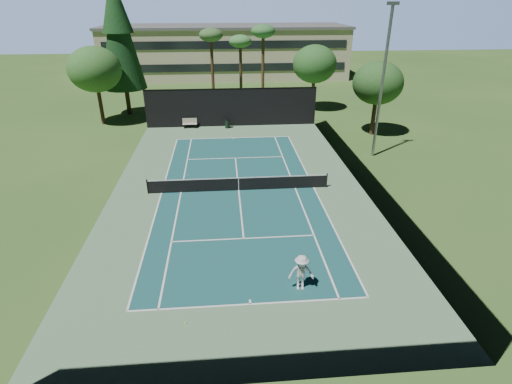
% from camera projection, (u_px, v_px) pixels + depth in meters
% --- Properties ---
extents(ground, '(160.00, 160.00, 0.00)m').
position_uv_depth(ground, '(239.00, 190.00, 28.70)').
color(ground, '#335921').
rests_on(ground, ground).
extents(apron_slab, '(18.00, 32.00, 0.01)m').
position_uv_depth(apron_slab, '(239.00, 190.00, 28.70)').
color(apron_slab, '#5B825C').
rests_on(apron_slab, ground).
extents(court_surface, '(10.97, 23.77, 0.01)m').
position_uv_depth(court_surface, '(239.00, 190.00, 28.70)').
color(court_surface, '#194F50').
rests_on(court_surface, ground).
extents(court_lines, '(11.07, 23.87, 0.01)m').
position_uv_depth(court_lines, '(239.00, 190.00, 28.69)').
color(court_lines, white).
rests_on(court_lines, ground).
extents(tennis_net, '(12.90, 0.10, 1.10)m').
position_uv_depth(tennis_net, '(239.00, 183.00, 28.46)').
color(tennis_net, black).
rests_on(tennis_net, ground).
extents(fence, '(18.04, 32.05, 4.03)m').
position_uv_depth(fence, '(238.00, 164.00, 27.87)').
color(fence, black).
rests_on(fence, ground).
extents(player, '(1.26, 0.80, 1.87)m').
position_uv_depth(player, '(301.00, 273.00, 18.65)').
color(player, silver).
rests_on(player, ground).
extents(tennis_ball_a, '(0.08, 0.08, 0.08)m').
position_uv_depth(tennis_ball_a, '(186.00, 323.00, 17.00)').
color(tennis_ball_a, '#DEF537').
rests_on(tennis_ball_a, ground).
extents(tennis_ball_b, '(0.07, 0.07, 0.07)m').
position_uv_depth(tennis_ball_b, '(188.00, 175.00, 31.10)').
color(tennis_ball_b, '#BDDC32').
rests_on(tennis_ball_b, ground).
extents(tennis_ball_c, '(0.06, 0.06, 0.06)m').
position_uv_depth(tennis_ball_c, '(225.00, 181.00, 30.07)').
color(tennis_ball_c, '#CEE233').
rests_on(tennis_ball_c, ground).
extents(tennis_ball_d, '(0.07, 0.07, 0.07)m').
position_uv_depth(tennis_ball_d, '(182.00, 162.00, 33.47)').
color(tennis_ball_d, '#BDD22F').
rests_on(tennis_ball_d, ground).
extents(park_bench, '(1.50, 0.45, 1.02)m').
position_uv_depth(park_bench, '(190.00, 123.00, 42.16)').
color(park_bench, beige).
rests_on(park_bench, ground).
extents(trash_bin, '(0.56, 0.56, 0.95)m').
position_uv_depth(trash_bin, '(228.00, 124.00, 42.14)').
color(trash_bin, black).
rests_on(trash_bin, ground).
extents(pine_tree, '(4.80, 4.80, 15.00)m').
position_uv_depth(pine_tree, '(118.00, 27.00, 43.28)').
color(pine_tree, '#442D1D').
rests_on(pine_tree, ground).
extents(palm_a, '(2.80, 2.80, 9.32)m').
position_uv_depth(palm_a, '(211.00, 38.00, 46.42)').
color(palm_a, '#4D3221').
rests_on(palm_a, ground).
extents(palm_b, '(2.80, 2.80, 8.42)m').
position_uv_depth(palm_b, '(240.00, 44.00, 48.83)').
color(palm_b, '#44301D').
rests_on(palm_b, ground).
extents(palm_c, '(2.80, 2.80, 9.77)m').
position_uv_depth(palm_c, '(263.00, 35.00, 45.79)').
color(palm_c, '#4F3A22').
rests_on(palm_c, ground).
extents(decid_tree_a, '(5.12, 5.12, 7.62)m').
position_uv_depth(decid_tree_a, '(315.00, 64.00, 46.74)').
color(decid_tree_a, '#4F3122').
rests_on(decid_tree_a, ground).
extents(decid_tree_b, '(4.80, 4.80, 7.14)m').
position_uv_depth(decid_tree_b, '(378.00, 83.00, 38.25)').
color(decid_tree_b, '#47301E').
rests_on(decid_tree_b, ground).
extents(decid_tree_c, '(5.44, 5.44, 8.09)m').
position_uv_depth(decid_tree_c, '(95.00, 70.00, 41.22)').
color(decid_tree_c, '#462D1E').
rests_on(decid_tree_c, ground).
extents(campus_building, '(40.50, 12.50, 8.30)m').
position_uv_depth(campus_building, '(226.00, 51.00, 67.99)').
color(campus_building, beige).
rests_on(campus_building, ground).
extents(light_pole, '(0.90, 0.25, 12.22)m').
position_uv_depth(light_pole, '(383.00, 81.00, 32.12)').
color(light_pole, gray).
rests_on(light_pole, ground).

